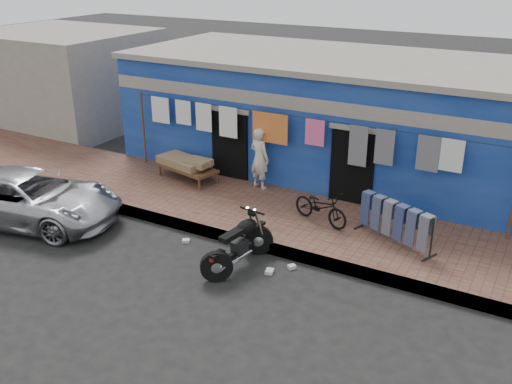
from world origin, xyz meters
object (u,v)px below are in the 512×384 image
Objects in this scene: charpoy at (188,168)px; jeans_rack at (396,222)px; motorcycle at (238,243)px; bicycle at (321,203)px; seated_person at (259,158)px; car at (29,197)px.

jeans_rack reaches higher than charpoy.
motorcycle is 3.40m from jeans_rack.
bicycle is 0.75× the size of charpoy.
jeans_rack is at bearing 176.73° from seated_person.
bicycle reaches higher than charpoy.
bicycle is at bearing 77.21° from motorcycle.
motorcycle is at bearing -41.59° from charpoy.
charpoy is at bearing 96.68° from bicycle.
car is 8.51m from jeans_rack.
bicycle is (6.29, 2.86, 0.09)m from car.
jeans_rack is at bearing 47.33° from motorcycle.
seated_person is 0.84× the size of jeans_rack.
charpoy is at bearing 26.70° from seated_person.
car is at bearing -166.83° from motorcycle.
charpoy is (-3.42, 3.04, -0.00)m from motorcycle.
motorcycle is 4.58m from charpoy.
motorcycle is at bearing 126.74° from seated_person.
seated_person is 0.83× the size of charpoy.
seated_person is 3.79m from motorcycle.
jeans_rack is (8.05, 2.76, 0.08)m from car.
jeans_rack is (1.76, -0.11, -0.01)m from bicycle.
seated_person is (4.03, 4.04, 0.42)m from car.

